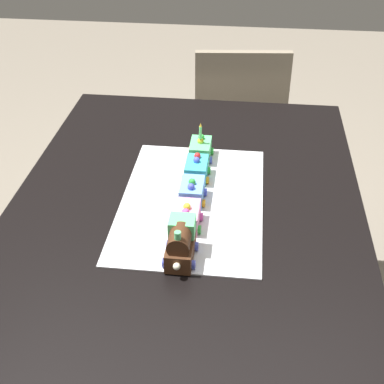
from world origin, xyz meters
name	(u,v)px	position (x,y,z in m)	size (l,w,h in m)	color
ground_plane	(187,370)	(0.00, 0.00, 0.00)	(8.00, 8.00, 0.00)	gray
dining_table	(186,233)	(0.00, 0.00, 0.63)	(1.40, 1.00, 0.74)	black
chair	(238,123)	(1.03, -0.12, 0.47)	(0.44, 0.44, 0.86)	gray
cake_board	(192,201)	(0.01, -0.02, 0.74)	(0.60, 0.40, 0.00)	silver
cake_locomotive	(181,243)	(-0.23, -0.02, 0.79)	(0.14, 0.08, 0.12)	#472816
cake_car_flatbed_bubblegum	(187,217)	(-0.10, -0.02, 0.77)	(0.10, 0.08, 0.07)	pink
cake_car_gondola_sky_blue	(192,192)	(0.02, -0.02, 0.77)	(0.10, 0.08, 0.07)	#669EEA
cake_car_tanker_turquoise	(196,170)	(0.13, -0.02, 0.77)	(0.10, 0.08, 0.07)	#38B7C6
cake_car_caboose_mint_green	(200,150)	(0.25, -0.02, 0.77)	(0.10, 0.08, 0.07)	#59CC7A
birthday_candle	(200,131)	(0.25, -0.02, 0.84)	(0.01, 0.01, 0.05)	#66D872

